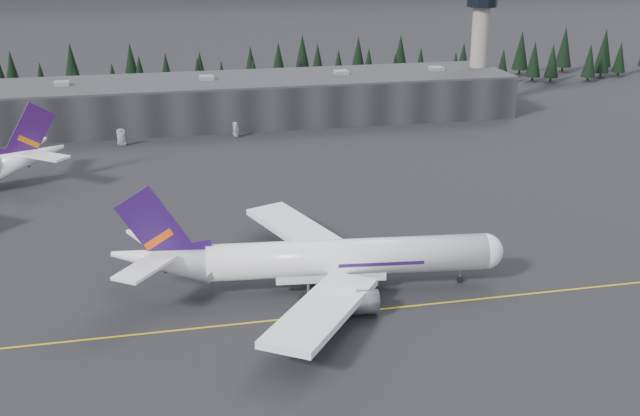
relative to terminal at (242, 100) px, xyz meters
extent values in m
plane|color=black|center=(0.00, -125.00, -6.30)|extent=(1400.00, 1400.00, 0.00)
cube|color=gold|center=(0.00, -127.00, -6.29)|extent=(400.00, 0.40, 0.02)
cube|color=black|center=(0.00, 0.00, -0.30)|extent=(160.00, 30.00, 12.00)
cube|color=#333335|center=(0.00, 0.00, 6.00)|extent=(160.00, 30.00, 0.60)
cylinder|color=gray|center=(75.00, 3.00, 9.70)|extent=(5.20, 5.20, 32.00)
cube|color=black|center=(0.00, 37.00, 1.20)|extent=(360.00, 20.00, 15.00)
cylinder|color=white|center=(1.57, -118.47, -0.98)|extent=(44.82, 10.77, 5.80)
sphere|color=white|center=(23.65, -120.98, -0.98)|extent=(5.80, 5.80, 5.80)
cone|color=white|center=(-27.24, -115.21, -0.12)|extent=(16.78, 7.59, 8.40)
cube|color=white|center=(-2.51, -102.94, -2.53)|extent=(17.13, 28.02, 2.48)
cylinder|color=gray|center=(2.66, -108.87, -4.17)|extent=(6.66, 4.36, 3.67)
cube|color=white|center=(-5.88, -132.70, -2.53)|extent=(21.70, 26.70, 2.48)
cylinder|color=gray|center=(0.48, -128.07, -4.17)|extent=(6.66, 4.36, 3.67)
cube|color=#29104C|center=(-27.72, -115.15, 4.81)|extent=(12.22, 1.86, 14.39)
cube|color=#F24F0E|center=(-27.53, -115.17, 3.36)|extent=(4.74, 1.07, 3.54)
cube|color=white|center=(-28.51, -109.23, 1.24)|extent=(8.23, 11.48, 0.48)
cube|color=white|center=(-29.81, -120.75, 1.24)|extent=(9.82, 11.13, 0.48)
cylinder|color=black|center=(19.81, -120.54, -4.85)|extent=(0.48, 0.48, 2.90)
cylinder|color=black|center=(-4.66, -113.39, -4.85)|extent=(0.48, 0.48, 2.90)
cylinder|color=black|center=(-5.64, -122.03, -4.85)|extent=(0.48, 0.48, 2.90)
cone|color=white|center=(-53.83, -50.66, -0.03)|extent=(17.48, 11.26, 8.52)
cube|color=#32104E|center=(-53.37, -50.49, 4.97)|extent=(11.81, 4.79, 14.60)
cube|color=#C7610B|center=(-53.56, -50.56, 3.50)|extent=(4.67, 2.18, 3.59)
cube|color=white|center=(-49.94, -55.49, 1.35)|extent=(11.12, 10.27, 0.49)
cube|color=white|center=(-54.05, -44.46, 1.35)|extent=(6.14, 11.37, 0.49)
imported|color=white|center=(-34.59, -21.41, -5.65)|extent=(2.44, 4.79, 1.30)
imported|color=silver|center=(-4.08, -18.81, -5.58)|extent=(4.52, 3.38, 1.43)
camera|label=1|loc=(-28.33, -231.38, 48.82)|focal=45.00mm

